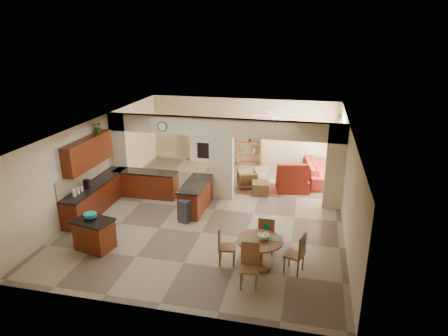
% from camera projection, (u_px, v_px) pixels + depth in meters
% --- Properties ---
extents(floor, '(10.00, 10.00, 0.00)m').
position_uv_depth(floor, '(215.00, 209.00, 12.94)').
color(floor, gray).
rests_on(floor, ground).
extents(ceiling, '(10.00, 10.00, 0.00)m').
position_uv_depth(ceiling, '(214.00, 125.00, 12.02)').
color(ceiling, white).
rests_on(ceiling, wall_back).
extents(wall_back, '(8.00, 0.00, 8.00)m').
position_uv_depth(wall_back, '(243.00, 131.00, 17.08)').
color(wall_back, beige).
rests_on(wall_back, floor).
extents(wall_front, '(8.00, 0.00, 8.00)m').
position_uv_depth(wall_front, '(153.00, 251.00, 7.88)').
color(wall_front, beige).
rests_on(wall_front, floor).
extents(wall_left, '(0.00, 10.00, 10.00)m').
position_uv_depth(wall_left, '(98.00, 160.00, 13.31)').
color(wall_left, beige).
rests_on(wall_left, floor).
extents(wall_right, '(0.00, 10.00, 10.00)m').
position_uv_depth(wall_right, '(347.00, 179.00, 11.65)').
color(wall_right, beige).
rests_on(wall_right, floor).
extents(partition_left_pier, '(0.60, 0.25, 2.80)m').
position_uv_depth(partition_left_pier, '(120.00, 152.00, 14.17)').
color(partition_left_pier, beige).
rests_on(partition_left_pier, floor).
extents(partition_center_pier, '(0.80, 0.25, 2.20)m').
position_uv_depth(partition_center_pier, '(221.00, 168.00, 13.50)').
color(partition_center_pier, beige).
rests_on(partition_center_pier, floor).
extents(partition_right_pier, '(0.60, 0.25, 2.80)m').
position_uv_depth(partition_right_pier, '(335.00, 167.00, 12.63)').
color(partition_right_pier, beige).
rests_on(partition_right_pier, floor).
extents(partition_header, '(8.00, 0.25, 0.60)m').
position_uv_depth(partition_header, '(221.00, 127.00, 13.04)').
color(partition_header, beige).
rests_on(partition_header, partition_center_pier).
extents(kitchen_counter, '(2.52, 3.29, 1.48)m').
position_uv_depth(kitchen_counter, '(118.00, 191.00, 13.24)').
color(kitchen_counter, '#461408').
rests_on(kitchen_counter, floor).
extents(upper_cabinets, '(0.35, 2.40, 0.90)m').
position_uv_depth(upper_cabinets, '(89.00, 152.00, 12.37)').
color(upper_cabinets, '#461408').
rests_on(upper_cabinets, wall_left).
extents(peninsula, '(0.70, 1.85, 0.91)m').
position_uv_depth(peninsula, '(196.00, 196.00, 12.81)').
color(peninsula, '#461408').
rests_on(peninsula, floor).
extents(wall_clock, '(0.34, 0.03, 0.34)m').
position_uv_depth(wall_clock, '(162.00, 127.00, 13.33)').
color(wall_clock, '#482718').
rests_on(wall_clock, partition_header).
extents(rug, '(1.60, 1.30, 0.01)m').
position_uv_depth(rug, '(260.00, 188.00, 14.62)').
color(rug, brown).
rests_on(rug, floor).
extents(fireplace, '(1.60, 0.35, 1.20)m').
position_uv_depth(fireplace, '(206.00, 147.00, 17.52)').
color(fireplace, beige).
rests_on(fireplace, floor).
extents(shelving_unit, '(1.00, 0.32, 1.80)m').
position_uv_depth(shelving_unit, '(250.00, 144.00, 17.01)').
color(shelving_unit, brown).
rests_on(shelving_unit, floor).
extents(window_a, '(0.02, 0.90, 1.90)m').
position_uv_depth(window_a, '(341.00, 161.00, 13.84)').
color(window_a, white).
rests_on(window_a, wall_right).
extents(window_b, '(0.02, 0.90, 1.90)m').
position_uv_depth(window_b, '(339.00, 148.00, 15.40)').
color(window_b, white).
rests_on(window_b, wall_right).
extents(glazed_door, '(0.02, 0.70, 2.10)m').
position_uv_depth(glazed_door, '(340.00, 158.00, 14.67)').
color(glazed_door, white).
rests_on(glazed_door, wall_right).
extents(drape_a_left, '(0.10, 0.28, 2.30)m').
position_uv_depth(drape_a_left, '(341.00, 167.00, 13.29)').
color(drape_a_left, '#3F1F19').
rests_on(drape_a_left, wall_right).
extents(drape_a_right, '(0.10, 0.28, 2.30)m').
position_uv_depth(drape_a_right, '(339.00, 156.00, 14.40)').
color(drape_a_right, '#3F1F19').
rests_on(drape_a_right, wall_right).
extents(drape_b_left, '(0.10, 0.28, 2.30)m').
position_uv_depth(drape_b_left, '(339.00, 152.00, 14.86)').
color(drape_b_left, '#3F1F19').
rests_on(drape_b_left, wall_right).
extents(drape_b_right, '(0.10, 0.28, 2.30)m').
position_uv_depth(drape_b_right, '(337.00, 144.00, 15.96)').
color(drape_b_right, '#3F1F19').
rests_on(drape_b_right, wall_right).
extents(ceiling_fan, '(1.00, 1.00, 0.10)m').
position_uv_depth(ceiling_fan, '(274.00, 115.00, 14.55)').
color(ceiling_fan, white).
rests_on(ceiling_fan, ceiling).
extents(kitchen_island, '(1.09, 0.87, 0.84)m').
position_uv_depth(kitchen_island, '(95.00, 234.00, 10.51)').
color(kitchen_island, '#461408').
rests_on(kitchen_island, floor).
extents(teal_bowl, '(0.34, 0.34, 0.16)m').
position_uv_depth(teal_bowl, '(90.00, 216.00, 10.42)').
color(teal_bowl, teal).
rests_on(teal_bowl, kitchen_island).
extents(trash_can, '(0.37, 0.34, 0.66)m').
position_uv_depth(trash_can, '(185.00, 212.00, 12.00)').
color(trash_can, '#313134').
rests_on(trash_can, floor).
extents(dining_table, '(1.11, 1.11, 0.76)m').
position_uv_depth(dining_table, '(260.00, 249.00, 9.65)').
color(dining_table, brown).
rests_on(dining_table, floor).
extents(fruit_bowl, '(0.28, 0.28, 0.15)m').
position_uv_depth(fruit_bowl, '(263.00, 237.00, 9.55)').
color(fruit_bowl, '#78B526').
rests_on(fruit_bowl, dining_table).
extents(sofa, '(2.65, 1.39, 0.74)m').
position_uv_depth(sofa, '(320.00, 171.00, 15.29)').
color(sofa, maroon).
rests_on(sofa, floor).
extents(chaise, '(1.27, 1.12, 0.44)m').
position_uv_depth(chaise, '(292.00, 184.00, 14.42)').
color(chaise, maroon).
rests_on(chaise, floor).
extents(armchair, '(0.87, 0.88, 0.63)m').
position_uv_depth(armchair, '(247.00, 179.00, 14.67)').
color(armchair, maroon).
rests_on(armchair, floor).
extents(ottoman, '(0.66, 0.66, 0.43)m').
position_uv_depth(ottoman, '(260.00, 188.00, 14.11)').
color(ottoman, maroon).
rests_on(ottoman, floor).
extents(plant, '(0.39, 0.36, 0.37)m').
position_uv_depth(plant, '(98.00, 127.00, 12.81)').
color(plant, '#194612').
rests_on(plant, upper_cabinets).
extents(chair_north, '(0.44, 0.44, 1.02)m').
position_uv_depth(chair_north, '(267.00, 233.00, 10.28)').
color(chair_north, brown).
rests_on(chair_north, floor).
extents(chair_east, '(0.53, 0.53, 1.02)m').
position_uv_depth(chair_east, '(298.00, 252.00, 9.42)').
color(chair_east, brown).
rests_on(chair_east, floor).
extents(chair_south, '(0.45, 0.45, 1.02)m').
position_uv_depth(chair_south, '(250.00, 263.00, 8.99)').
color(chair_south, brown).
rests_on(chair_south, floor).
extents(chair_west, '(0.48, 0.48, 1.02)m').
position_uv_depth(chair_west, '(224.00, 243.00, 9.81)').
color(chair_west, brown).
rests_on(chair_west, floor).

